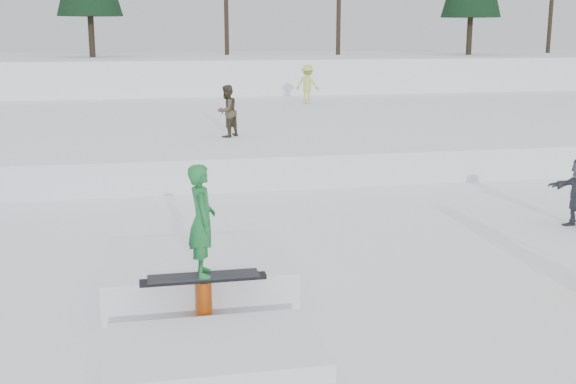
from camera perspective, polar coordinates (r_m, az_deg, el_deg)
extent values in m
plane|color=white|center=(10.27, -0.47, -8.54)|extent=(120.00, 120.00, 0.00)
cube|color=white|center=(39.52, -9.09, 8.85)|extent=(60.00, 14.00, 2.40)
cube|color=white|center=(25.67, -7.48, 5.14)|extent=(50.00, 18.00, 0.80)
cylinder|color=black|center=(37.95, -15.26, 11.75)|extent=(0.30, 0.30, 2.00)
cylinder|color=black|center=(41.44, 14.14, 11.85)|extent=(0.30, 0.30, 2.00)
imported|color=#3E3624|center=(20.21, -4.85, 6.39)|extent=(0.88, 0.88, 1.44)
imported|color=#BCD052|center=(29.54, 1.56, 8.51)|extent=(1.15, 1.05, 1.55)
cube|color=white|center=(10.61, -7.28, -6.39)|extent=(2.60, 2.20, 0.54)
cube|color=white|center=(8.34, -5.84, -12.70)|extent=(2.40, 1.60, 0.30)
cylinder|color=#B44D13|center=(9.48, -6.60, -10.29)|extent=(0.44, 0.44, 0.06)
cylinder|color=#B44D13|center=(9.38, -6.64, -8.77)|extent=(0.20, 0.20, 0.60)
cube|color=black|center=(9.26, -6.69, -6.87)|extent=(1.60, 0.16, 0.06)
cube|color=black|center=(9.25, -6.70, -6.61)|extent=(1.40, 0.28, 0.03)
imported|color=#1B6E2F|center=(9.04, -6.81, -2.25)|extent=(0.34, 0.52, 1.42)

